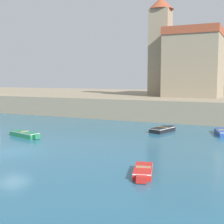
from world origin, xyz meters
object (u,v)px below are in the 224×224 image
at_px(dinghy_green_0, 25,134).
at_px(dinghy_red_1, 143,171).
at_px(dinghy_blue_3, 223,132).
at_px(dinghy_black_4, 163,129).
at_px(church, 192,61).

height_order(dinghy_green_0, dinghy_red_1, dinghy_green_0).
relative_size(dinghy_blue_3, dinghy_black_4, 0.99).
height_order(dinghy_green_0, church, church).
height_order(dinghy_blue_3, dinghy_black_4, dinghy_blue_3).
bearing_deg(church, dinghy_green_0, -109.85).
distance_m(dinghy_blue_3, dinghy_black_4, 6.21).
relative_size(dinghy_red_1, church, 0.20).
xyz_separation_m(dinghy_blue_3, church, (-7.15, 20.18, 8.46)).
distance_m(dinghy_green_0, dinghy_red_1, 16.41).
xyz_separation_m(dinghy_red_1, church, (-4.19, 36.59, 8.51)).
bearing_deg(dinghy_blue_3, church, 109.52).
bearing_deg(church, dinghy_black_4, -87.28).
height_order(dinghy_red_1, dinghy_blue_3, dinghy_blue_3).
bearing_deg(dinghy_black_4, dinghy_blue_3, 7.05).
bearing_deg(dinghy_green_0, dinghy_blue_3, 28.24).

